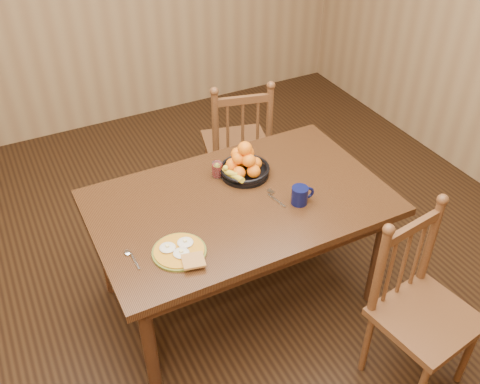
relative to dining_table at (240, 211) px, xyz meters
name	(u,v)px	position (x,y,z in m)	size (l,w,h in m)	color
room	(240,100)	(0.00, 0.00, 0.68)	(4.52, 5.02, 2.72)	black
dining_table	(240,211)	(0.00, 0.00, 0.00)	(1.60, 1.00, 0.75)	black
chair_far	(238,144)	(0.43, 0.88, -0.18)	(0.55, 0.53, 1.00)	#472415
chair_near	(420,310)	(0.54, -0.89, -0.18)	(0.51, 0.49, 0.99)	#472415
breakfast_plate	(180,251)	(-0.45, -0.24, 0.10)	(0.26, 0.30, 0.04)	#59601E
fork	(274,197)	(0.17, -0.07, 0.09)	(0.05, 0.18, 0.00)	silver
spoon	(130,255)	(-0.67, -0.15, 0.09)	(0.04, 0.16, 0.01)	silver
coffee_mug	(300,195)	(0.27, -0.17, 0.14)	(0.13, 0.09, 0.10)	black
juice_glass	(217,170)	(-0.02, 0.26, 0.13)	(0.06, 0.06, 0.09)	silver
fruit_bowl	(244,165)	(0.12, 0.20, 0.15)	(0.32, 0.29, 0.22)	black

